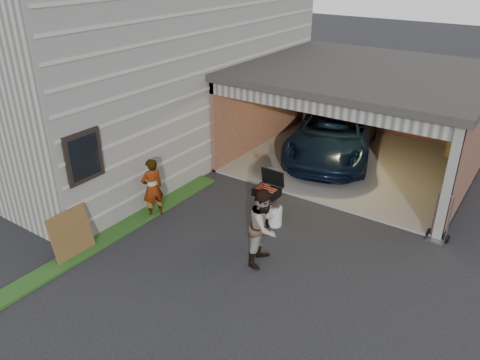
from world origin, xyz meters
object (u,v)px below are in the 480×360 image
object	(u,v)px
propane_tank	(275,216)
plywood_panel	(71,234)
hand_truck	(438,232)
man	(264,227)
bbq_grill	(267,193)
woman	(152,188)
minivan	(333,135)

from	to	relation	value
propane_tank	plywood_panel	bearing A→B (deg)	-130.12
plywood_panel	hand_truck	size ratio (longest dim) A/B	0.90
man	bbq_grill	size ratio (longest dim) A/B	1.28
man	hand_truck	xyz separation A→B (m)	(2.81, 2.87, -0.61)
woman	propane_tank	xyz separation A→B (m)	(2.68, 1.28, -0.51)
bbq_grill	man	bearing A→B (deg)	-61.04
woman	hand_truck	distance (m)	6.64
bbq_grill	minivan	bearing A→B (deg)	94.96
minivan	man	bearing A→B (deg)	-94.27
minivan	plywood_panel	size ratio (longest dim) A/B	4.95
woman	bbq_grill	bearing A→B (deg)	137.49
propane_tank	hand_truck	distance (m)	3.65
minivan	bbq_grill	world-z (taller)	minivan
woman	minivan	bearing A→B (deg)	-179.54
hand_truck	man	bearing A→B (deg)	-128.61
propane_tank	hand_truck	size ratio (longest dim) A/B	0.41
minivan	propane_tank	distance (m)	4.62
minivan	hand_truck	distance (m)	5.01
propane_tank	plywood_panel	distance (m)	4.54
woman	propane_tank	bearing A→B (deg)	135.31
propane_tank	woman	bearing A→B (deg)	-154.55
minivan	woman	xyz separation A→B (m)	(-2.05, -5.82, 0.03)
minivan	propane_tank	xyz separation A→B (m)	(0.63, -4.55, -0.48)
man	propane_tank	bearing A→B (deg)	12.99
plywood_panel	woman	bearing A→B (deg)	83.75
bbq_grill	propane_tank	xyz separation A→B (m)	(0.24, -0.00, -0.54)
bbq_grill	propane_tank	distance (m)	0.59
minivan	propane_tank	size ratio (longest dim) A/B	10.81
propane_tank	plywood_panel	world-z (taller)	plywood_panel
man	plywood_panel	bearing A→B (deg)	113.80
propane_tank	hand_truck	bearing A→B (deg)	24.42
man	propane_tank	world-z (taller)	man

